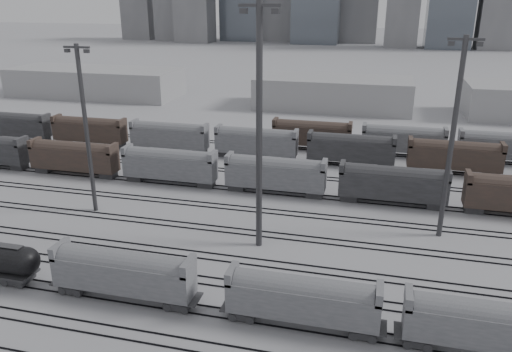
% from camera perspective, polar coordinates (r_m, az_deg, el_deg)
% --- Properties ---
extents(ground, '(900.00, 900.00, 0.00)m').
position_cam_1_polar(ground, '(51.37, -14.78, -14.08)').
color(ground, '#A3A3A7').
rests_on(ground, ground).
extents(tracks, '(220.00, 71.50, 0.16)m').
position_cam_1_polar(tracks, '(64.98, -7.48, -5.85)').
color(tracks, black).
rests_on(tracks, ground).
extents(hopper_car_a, '(14.20, 2.82, 5.08)m').
position_cam_1_polar(hopper_car_a, '(50.62, -14.93, -10.45)').
color(hopper_car_a, '#252527').
rests_on(hopper_car_a, ground).
extents(hopper_car_b, '(13.69, 2.72, 4.89)m').
position_cam_1_polar(hopper_car_b, '(45.59, 5.34, -13.65)').
color(hopper_car_b, '#252527').
rests_on(hopper_car_b, ground).
extents(hopper_car_c, '(13.67, 2.72, 4.89)m').
position_cam_1_polar(hopper_car_c, '(46.40, 25.19, -15.06)').
color(hopper_car_c, '#252527').
rests_on(hopper_car_c, ground).
extents(light_mast_b, '(3.61, 0.58, 22.57)m').
position_cam_1_polar(light_mast_b, '(69.32, -18.86, 5.36)').
color(light_mast_b, '#39393B').
rests_on(light_mast_b, ground).
extents(light_mast_c, '(4.45, 0.71, 27.78)m').
position_cam_1_polar(light_mast_c, '(55.05, 0.37, 5.82)').
color(light_mast_c, '#39393B').
rests_on(light_mast_c, ground).
extents(light_mast_d, '(3.87, 0.62, 24.18)m').
position_cam_1_polar(light_mast_d, '(62.27, 21.54, 4.27)').
color(light_mast_d, '#39393B').
rests_on(light_mast_d, ground).
extents(bg_string_near, '(151.00, 3.00, 5.60)m').
position_cam_1_polar(bg_string_near, '(74.58, 2.23, 0.05)').
color(bg_string_near, slate).
rests_on(bg_string_near, ground).
extents(bg_string_mid, '(151.00, 3.00, 5.60)m').
position_cam_1_polar(bg_string_mid, '(88.47, 10.78, 2.93)').
color(bg_string_mid, '#252527').
rests_on(bg_string_mid, ground).
extents(bg_string_far, '(66.00, 3.00, 5.60)m').
position_cam_1_polar(bg_string_far, '(96.94, 21.49, 3.38)').
color(bg_string_far, '#44332B').
rests_on(bg_string_far, ground).
extents(warehouse_left, '(50.00, 18.00, 8.00)m').
position_cam_1_polar(warehouse_left, '(157.17, -17.90, 10.18)').
color(warehouse_left, '#A1A1A4').
rests_on(warehouse_left, ground).
extents(warehouse_mid, '(40.00, 18.00, 8.00)m').
position_cam_1_polar(warehouse_mid, '(134.41, 8.81, 9.38)').
color(warehouse_mid, '#A1A1A4').
rests_on(warehouse_mid, ground).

